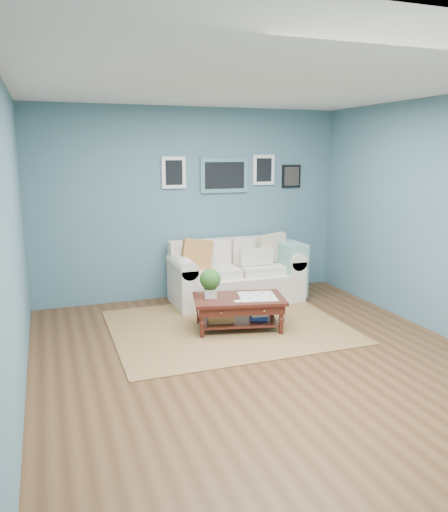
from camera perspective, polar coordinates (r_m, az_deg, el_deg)
name	(u,v)px	position (r m, az deg, el deg)	size (l,w,h in m)	color
room_shell	(262,227)	(4.92, 4.32, 3.33)	(5.00, 5.02, 2.70)	brown
area_rug	(228,327)	(6.10, 0.44, -8.07)	(2.75, 2.20, 0.01)	brown
loveseat	(240,273)	(7.10, 1.89, -2.00)	(1.85, 0.84, 0.95)	#EEE4CB
coffee_table	(234,303)	(5.93, 1.17, -5.38)	(1.17, 0.84, 0.74)	#350D0C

